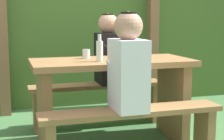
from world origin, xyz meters
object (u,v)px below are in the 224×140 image
at_px(picnic_table, 112,87).
at_px(bench_near, 132,125).
at_px(drinking_glass, 86,54).
at_px(bottle_left, 100,50).
at_px(person_white_shirt, 128,65).
at_px(bench_far, 97,96).
at_px(person_black_coat, 108,51).

height_order(picnic_table, bench_near, picnic_table).
height_order(drinking_glass, bottle_left, bottle_left).
height_order(person_white_shirt, drinking_glass, person_white_shirt).
xyz_separation_m(bench_far, bottle_left, (-0.14, -0.62, 0.54)).
distance_m(person_white_shirt, person_black_coat, 1.06).
relative_size(drinking_glass, bottle_left, 0.37).
xyz_separation_m(picnic_table, person_white_shirt, (-0.04, -0.52, 0.27)).
bearing_deg(drinking_glass, bench_far, 62.88).
bearing_deg(person_white_shirt, bench_far, 88.05).
distance_m(bench_near, person_white_shirt, 0.46).
bearing_deg(bench_far, bottle_left, -102.44).
height_order(picnic_table, person_black_coat, person_black_coat).
distance_m(person_white_shirt, drinking_glass, 0.68).
distance_m(person_black_coat, drinking_glass, 0.50).
bearing_deg(person_black_coat, bottle_left, -112.47).
bearing_deg(bench_near, bottle_left, 107.70).
bearing_deg(person_white_shirt, drinking_glass, 103.85).
relative_size(bench_near, bottle_left, 6.12).
relative_size(picnic_table, person_black_coat, 1.95).
xyz_separation_m(picnic_table, bench_near, (0.00, -0.53, -0.19)).
relative_size(bench_near, drinking_glass, 16.65).
xyz_separation_m(bench_near, bench_far, (0.00, 1.06, 0.00)).
bearing_deg(bottle_left, person_black_coat, 67.53).
xyz_separation_m(bench_far, drinking_glass, (-0.20, -0.39, 0.48)).
bearing_deg(bench_far, person_black_coat, -1.59).
distance_m(person_black_coat, bottle_left, 0.68).
bearing_deg(bench_near, person_white_shirt, 174.72).
relative_size(bench_far, bottle_left, 6.12).
height_order(bench_far, person_white_shirt, person_white_shirt).
xyz_separation_m(drinking_glass, bottle_left, (0.06, -0.24, 0.05)).
xyz_separation_m(person_white_shirt, bottle_left, (-0.10, 0.43, 0.08)).
xyz_separation_m(bench_near, person_white_shirt, (-0.04, 0.00, 0.46)).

